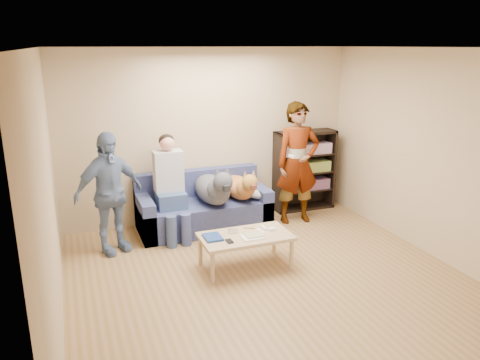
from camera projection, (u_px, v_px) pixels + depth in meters
name	position (u px, v px, depth m)	size (l,w,h in m)	color
ground	(278.00, 290.00, 5.21)	(5.00, 5.00, 0.00)	olive
ceiling	(284.00, 48.00, 4.49)	(5.00, 5.00, 0.00)	white
wall_back	(210.00, 136.00, 7.09)	(4.50, 4.50, 0.00)	tan
wall_front	(475.00, 292.00, 2.60)	(4.50, 4.50, 0.00)	tan
wall_left	(48.00, 203.00, 4.08)	(5.00, 5.00, 0.00)	tan
wall_right	(450.00, 160.00, 5.61)	(5.00, 5.00, 0.00)	tan
blanket	(260.00, 193.00, 6.97)	(0.43, 0.36, 0.15)	#A1A1A6
person_standing_right	(298.00, 163.00, 7.00)	(0.67, 0.44, 1.83)	gray
person_standing_left	(109.00, 193.00, 5.97)	(0.94, 0.39, 1.60)	#6876A7
held_controller	(292.00, 156.00, 6.71)	(0.04, 0.12, 0.03)	white
notebook_blue	(213.00, 237.00, 5.54)	(0.20, 0.26, 0.03)	navy
papers	(253.00, 237.00, 5.56)	(0.26, 0.20, 0.01)	white
magazine	(254.00, 235.00, 5.58)	(0.22, 0.17, 0.01)	#AAA788
camera_silver	(233.00, 231.00, 5.69)	(0.11, 0.06, 0.05)	silver
controller_a	(264.00, 228.00, 5.82)	(0.04, 0.13, 0.03)	white
controller_b	(272.00, 229.00, 5.77)	(0.09, 0.06, 0.03)	white
headphone_cup_a	(261.00, 233.00, 5.68)	(0.07, 0.07, 0.02)	white
headphone_cup_b	(259.00, 230.00, 5.75)	(0.07, 0.07, 0.02)	white
pen_orange	(249.00, 240.00, 5.48)	(0.01, 0.01, 0.14)	orange
pen_black	(249.00, 228.00, 5.84)	(0.01, 0.01, 0.14)	black
wallet	(229.00, 241.00, 5.44)	(0.07, 0.12, 0.01)	black
sofa	(203.00, 209.00, 6.93)	(1.90, 0.85, 0.82)	#515B93
person_seated	(170.00, 183.00, 6.51)	(0.40, 0.73, 1.47)	#3C4F85
dog_gray	(214.00, 189.00, 6.66)	(0.44, 1.27, 0.64)	#4D4F57
dog_tan	(241.00, 187.00, 6.88)	(0.37, 1.14, 0.53)	#B07835
coffee_table	(246.00, 239.00, 5.65)	(1.10, 0.60, 0.42)	tan
bookshelf	(304.00, 169.00, 7.64)	(1.00, 0.34, 1.30)	black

